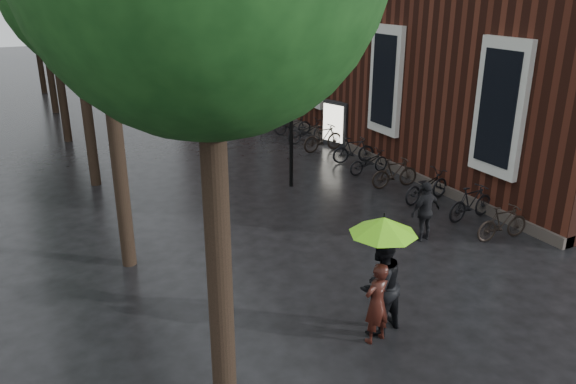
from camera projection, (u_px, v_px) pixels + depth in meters
person_burgundy at (377, 303)px, 9.88m from camera, size 0.62×0.47×1.55m
person_black at (380, 285)px, 10.11m from camera, size 1.07×0.92×1.91m
lime_umbrella at (384, 226)px, 9.65m from camera, size 1.21×1.21×1.77m
pedestrian_walking at (425, 211)px, 13.87m from camera, size 0.93×0.44×1.53m
parked_bicycles at (334, 143)px, 20.95m from camera, size 2.04×16.57×1.04m
ad_lightbox at (336, 124)px, 21.94m from camera, size 0.27×1.17×1.77m
lamp_post at (291, 107)px, 16.96m from camera, size 0.22×0.22×4.21m
cycle_sign at (90, 102)px, 21.52m from camera, size 0.14×0.49×2.70m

